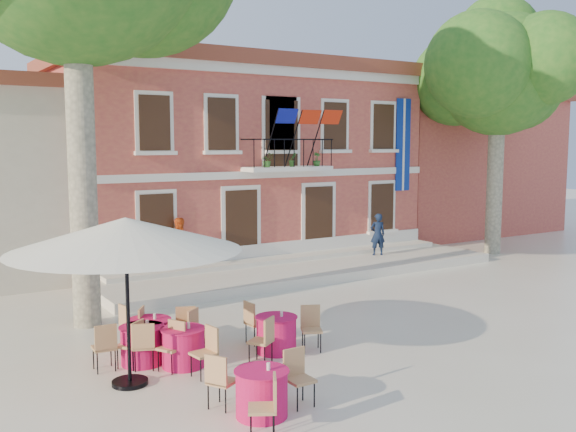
# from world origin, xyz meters

# --- Properties ---
(ground) EXTENTS (90.00, 90.00, 0.00)m
(ground) POSITION_xyz_m (0.00, 0.00, 0.00)
(ground) COLOR beige
(ground) RESTS_ON ground
(main_building) EXTENTS (13.50, 9.59, 7.50)m
(main_building) POSITION_xyz_m (2.00, 9.99, 3.78)
(main_building) COLOR #C76147
(main_building) RESTS_ON ground
(neighbor_east) EXTENTS (9.40, 9.40, 6.40)m
(neighbor_east) POSITION_xyz_m (14.00, 11.00, 3.22)
(neighbor_east) COLOR #C76147
(neighbor_east) RESTS_ON ground
(terrace) EXTENTS (14.00, 3.40, 0.30)m
(terrace) POSITION_xyz_m (2.00, 4.40, 0.15)
(terrace) COLOR silver
(terrace) RESTS_ON ground
(plane_tree_east) EXTENTS (4.83, 4.83, 9.48)m
(plane_tree_east) POSITION_xyz_m (10.66, 3.95, 6.98)
(plane_tree_east) COLOR #A59E84
(plane_tree_east) RESTS_ON ground
(patio_umbrella) EXTENTS (4.14, 4.14, 3.08)m
(patio_umbrella) POSITION_xyz_m (-6.17, -2.06, 2.77)
(patio_umbrella) COLOR black
(patio_umbrella) RESTS_ON ground
(pedestrian_navy) EXTENTS (0.66, 0.56, 1.53)m
(pedestrian_navy) POSITION_xyz_m (5.34, 4.70, 1.07)
(pedestrian_navy) COLOR #0F1A33
(pedestrian_navy) RESTS_ON terrace
(pedestrian_orange) EXTENTS (0.85, 0.67, 1.72)m
(pedestrian_orange) POSITION_xyz_m (-1.91, 5.70, 1.16)
(pedestrian_orange) COLOR #CF4C18
(pedestrian_orange) RESTS_ON terrace
(cafe_table_0) EXTENTS (1.85, 1.75, 0.95)m
(cafe_table_0) POSITION_xyz_m (-5.29, -0.70, 0.43)
(cafe_table_0) COLOR #C61257
(cafe_table_0) RESTS_ON ground
(cafe_table_1) EXTENTS (1.67, 1.87, 0.95)m
(cafe_table_1) POSITION_xyz_m (-5.60, -1.11, 0.43)
(cafe_table_1) COLOR #C61257
(cafe_table_1) RESTS_ON ground
(cafe_table_2) EXTENTS (1.64, 1.87, 0.95)m
(cafe_table_2) POSITION_xyz_m (-4.80, -4.53, 0.43)
(cafe_table_2) COLOR #C61257
(cafe_table_2) RESTS_ON ground
(cafe_table_3) EXTENTS (1.86, 1.73, 0.95)m
(cafe_table_3) POSITION_xyz_m (-4.96, -1.69, 0.43)
(cafe_table_3) COLOR #C61257
(cafe_table_3) RESTS_ON ground
(cafe_table_4) EXTENTS (1.87, 1.69, 0.95)m
(cafe_table_4) POSITION_xyz_m (-2.96, -1.92, 0.43)
(cafe_table_4) COLOR #C61257
(cafe_table_4) RESTS_ON ground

